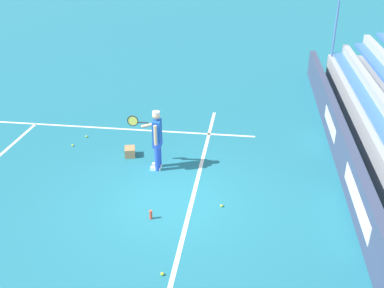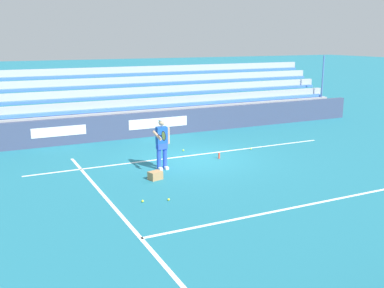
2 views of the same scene
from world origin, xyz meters
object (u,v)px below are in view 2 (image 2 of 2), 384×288
Objects in this scene: ball_box_cardboard at (155,175)px; water_bottle at (219,156)px; tennis_ball_stray_back at (169,200)px; tennis_player at (162,143)px; tennis_ball_by_box at (183,150)px; tennis_ball_on_baseline at (251,149)px; tennis_ball_midcourt at (143,201)px.

water_bottle is (-3.03, -1.31, -0.02)m from ball_box_cardboard.
tennis_ball_stray_back is (0.37, 1.93, -0.10)m from ball_box_cardboard.
tennis_player reaches higher than tennis_ball_by_box.
ball_box_cardboard is at bearing -100.83° from tennis_ball_stray_back.
tennis_ball_on_baseline is 1.00× the size of tennis_ball_midcourt.
tennis_player reaches higher than ball_box_cardboard.
tennis_ball_midcourt is 5.09m from water_bottle.
tennis_player is 25.98× the size of tennis_ball_on_baseline.
tennis_player is at bearing -109.07° from tennis_ball_stray_back.
tennis_ball_midcourt is (5.89, 3.68, 0.00)m from tennis_ball_on_baseline.
tennis_player is 25.98× the size of tennis_ball_by_box.
ball_box_cardboard is (0.63, 0.96, -0.76)m from tennis_player.
tennis_ball_stray_back is 1.00× the size of tennis_ball_by_box.
tennis_ball_stray_back is at bearing 70.93° from tennis_player.
ball_box_cardboard is at bearing 56.75° from tennis_player.
water_bottle is at bearing -156.59° from ball_box_cardboard.
tennis_ball_stray_back is at bearing 60.93° from tennis_ball_by_box.
tennis_player is 2.71m from tennis_ball_by_box.
tennis_ball_on_baseline is 0.30× the size of water_bottle.
tennis_ball_on_baseline and tennis_ball_by_box have the same top height.
ball_box_cardboard reaches higher than water_bottle.
tennis_ball_midcourt is at bearing 58.73° from ball_box_cardboard.
tennis_ball_on_baseline is 6.49m from tennis_ball_stray_back.
tennis_player reaches higher than tennis_ball_midcourt.
water_bottle is (-4.08, -3.04, 0.08)m from tennis_ball_midcourt.
tennis_ball_midcourt is 1.00× the size of tennis_ball_by_box.
tennis_ball_on_baseline and tennis_ball_stray_back have the same top height.
tennis_player is at bearing 49.04° from tennis_ball_by_box.
tennis_ball_on_baseline is 2.70m from tennis_ball_by_box.
ball_box_cardboard is 3.72m from tennis_ball_by_box.
tennis_ball_stray_back and tennis_ball_midcourt have the same top height.
tennis_ball_stray_back is (1.00, 2.89, -0.86)m from tennis_player.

